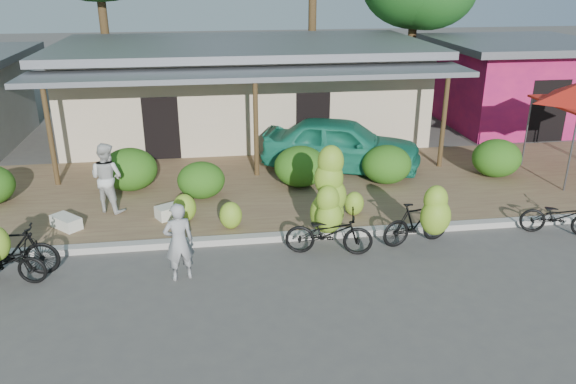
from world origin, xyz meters
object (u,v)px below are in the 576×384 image
(bystander, at_px, (107,178))
(vendor, at_px, (179,242))
(bike_center, at_px, (329,212))
(sack_far, at_px, (66,222))
(bike_right, at_px, (423,219))
(bike_far_right, at_px, (559,216))
(sack_near, at_px, (174,210))
(bike_left, at_px, (9,250))
(teal_van, at_px, (341,144))

(bystander, bearing_deg, vendor, 147.82)
(bike_center, distance_m, sack_far, 6.12)
(bike_right, height_order, sack_far, bike_right)
(bike_far_right, distance_m, vendor, 8.60)
(bike_right, distance_m, vendor, 5.22)
(bike_far_right, bearing_deg, bystander, 97.37)
(bike_center, distance_m, sack_near, 3.97)
(sack_far, bearing_deg, bike_left, -106.17)
(sack_near, distance_m, bystander, 1.84)
(bike_left, xyz_separation_m, bike_center, (6.46, 0.42, 0.22))
(bike_far_right, bearing_deg, bike_center, 110.62)
(bike_far_right, xyz_separation_m, vendor, (-8.55, -0.82, 0.36))
(bike_center, relative_size, bystander, 1.30)
(bike_right, relative_size, bystander, 0.99)
(teal_van, bearing_deg, bystander, 128.62)
(bike_right, distance_m, bike_far_right, 3.39)
(bike_center, height_order, bike_right, bike_center)
(bike_far_right, bearing_deg, teal_van, 61.33)
(teal_van, bearing_deg, bike_right, -153.03)
(bike_far_right, height_order, vendor, vendor)
(teal_van, bearing_deg, sack_near, 139.76)
(bike_center, bearing_deg, bike_left, 105.62)
(bike_center, relative_size, bike_far_right, 1.27)
(sack_far, relative_size, bystander, 0.43)
(bystander, bearing_deg, bike_center, -177.38)
(bike_far_right, bearing_deg, bike_left, 113.06)
(vendor, bearing_deg, sack_far, -57.92)
(bike_left, bearing_deg, bystander, -24.09)
(bike_center, xyz_separation_m, sack_far, (-5.87, 1.62, -0.59))
(bike_left, xyz_separation_m, sack_near, (3.04, 2.36, -0.36))
(vendor, bearing_deg, bike_far_right, 170.32)
(sack_near, xyz_separation_m, bystander, (-1.59, 0.59, 0.72))
(bike_center, bearing_deg, sack_far, 86.50)
(bike_far_right, bearing_deg, bike_right, 114.98)
(sack_near, bearing_deg, sack_far, -172.60)
(sack_near, bearing_deg, vendor, -84.65)
(bike_right, distance_m, bystander, 7.58)
(bike_right, relative_size, sack_near, 2.03)
(sack_far, bearing_deg, sack_near, 7.40)
(bike_left, distance_m, sack_near, 3.86)
(bike_far_right, bearing_deg, sack_near, 98.55)
(bike_left, height_order, sack_near, bike_left)
(bike_center, bearing_deg, teal_van, -4.35)
(sack_near, bearing_deg, bike_far_right, -12.79)
(bike_center, height_order, bystander, bike_center)
(bike_left, bearing_deg, bike_right, -86.88)
(sack_far, bearing_deg, vendor, -42.74)
(bike_right, bearing_deg, bike_center, 69.46)
(bike_left, relative_size, bike_far_right, 1.03)
(bike_left, distance_m, sack_far, 2.15)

